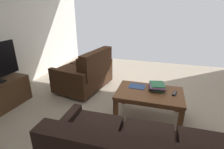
# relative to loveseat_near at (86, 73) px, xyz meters

# --- Properties ---
(ground_plane) EXTENTS (5.11, 5.93, 0.01)m
(ground_plane) POSITION_rel_loveseat_near_xyz_m (-1.06, 0.54, -0.37)
(ground_plane) COLOR tan
(loveseat_near) EXTENTS (1.05, 1.32, 0.89)m
(loveseat_near) POSITION_rel_loveseat_near_xyz_m (0.00, 0.00, 0.00)
(loveseat_near) COLOR black
(loveseat_near) RESTS_ON ground
(coffee_table) EXTENTS (1.04, 0.68, 0.45)m
(coffee_table) POSITION_rel_loveseat_near_xyz_m (-1.42, 0.70, 0.02)
(coffee_table) COLOR brown
(coffee_table) RESTS_ON ground
(book_stack) EXTENTS (0.28, 0.32, 0.10)m
(book_stack) POSITION_rel_loveseat_near_xyz_m (-1.53, 0.57, 0.14)
(book_stack) COLOR #337F51
(book_stack) RESTS_ON coffee_table
(tv_remote) EXTENTS (0.08, 0.17, 0.02)m
(tv_remote) POSITION_rel_loveseat_near_xyz_m (-1.80, 0.66, 0.10)
(tv_remote) COLOR black
(tv_remote) RESTS_ON coffee_table
(loose_magazine) EXTENTS (0.27, 0.22, 0.01)m
(loose_magazine) POSITION_rel_loveseat_near_xyz_m (-1.20, 0.55, 0.09)
(loose_magazine) COLOR #385693
(loose_magazine) RESTS_ON coffee_table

